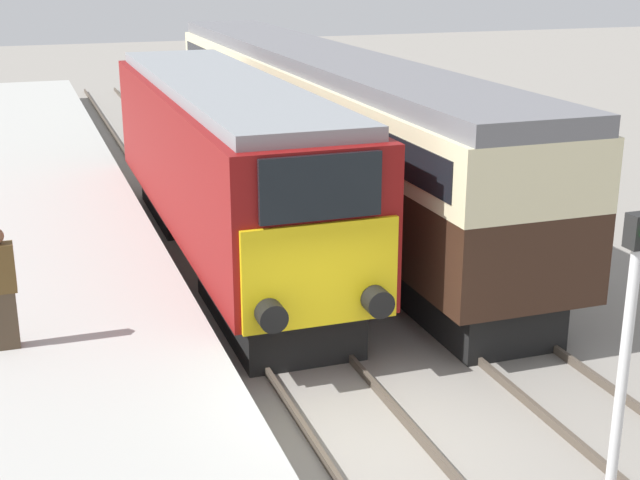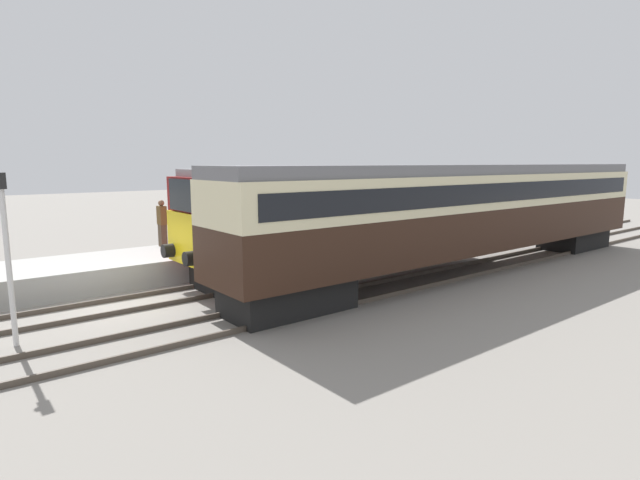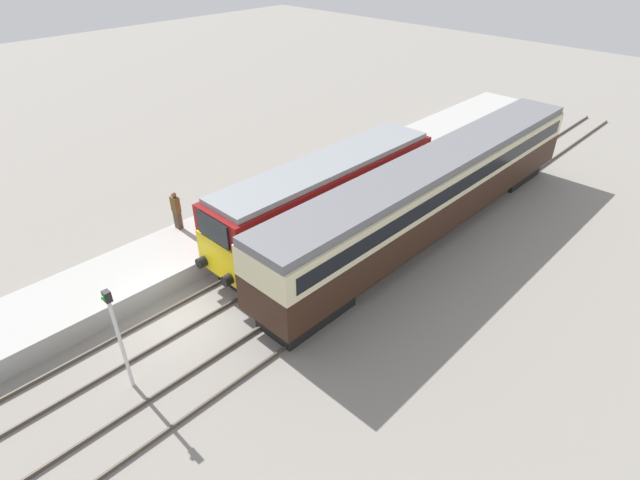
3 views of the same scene
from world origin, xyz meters
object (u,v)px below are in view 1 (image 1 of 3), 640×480
signal_post (625,360)px  person_on_platform (1,289)px  locomotive (224,163)px  passenger_carriage (317,111)px

signal_post → person_on_platform: bearing=136.6°
locomotive → person_on_platform: bearing=-131.2°
person_on_platform → signal_post: 8.65m
locomotive → passenger_carriage: (3.40, 3.84, 0.31)m
locomotive → person_on_platform: size_ratio=6.98×
locomotive → signal_post: bearing=-81.3°
signal_post → passenger_carriage: bearing=83.5°
locomotive → passenger_carriage: passenger_carriage is taller
person_on_platform → signal_post: size_ratio=0.47×
passenger_carriage → signal_post: 15.09m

